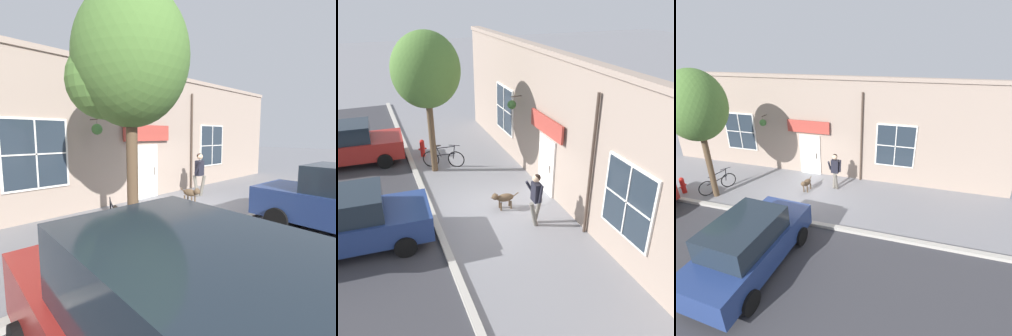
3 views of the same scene
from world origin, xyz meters
The scene contains 7 objects.
ground_plane centered at (0.00, 0.00, 0.00)m, with size 90.00×90.00×0.00m, color gray.
storefront_facade centered at (-2.34, -0.02, 2.47)m, with size 0.95×18.00×4.95m.
pedestrian_walking centered at (-0.91, 1.30, 1.06)m, with size 0.52×0.55×1.75m.
dog_on_leash centered at (-0.31, 0.09, 0.42)m, with size 0.99×0.32×0.65m.
street_tree_by_curb centered at (1.13, -3.72, 3.92)m, with size 2.52×2.28×5.41m.
leaning_bicycle centered at (0.78, -3.86, 0.38)m, with size 1.60×0.78×1.00m.
fire_hydrant centered at (1.40, -5.25, 0.40)m, with size 0.34×0.20×0.77m.
Camera 1 is at (5.67, -6.98, 2.50)m, focal length 28.00 mm.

